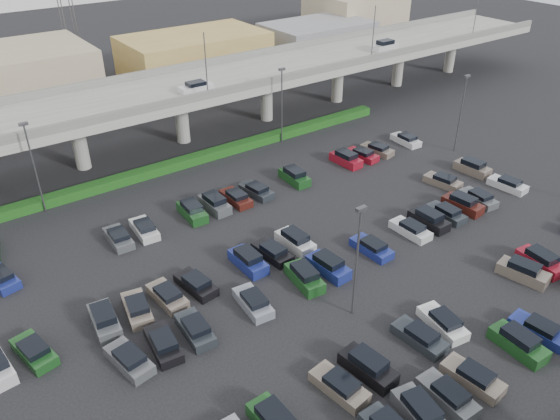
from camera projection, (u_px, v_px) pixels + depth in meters
name	position (u px, v px, depth m)	size (l,w,h in m)	color
ground	(294.00, 266.00, 51.06)	(280.00, 280.00, 0.00)	black
overpass	(143.00, 101.00, 69.59)	(150.00, 13.00, 15.80)	gray
hedge	(174.00, 165.00, 68.16)	(66.00, 1.60, 1.10)	#153B11
parked_cars	(301.00, 289.00, 47.27)	(62.86, 41.66, 1.67)	silver
light_poles	(243.00, 214.00, 47.17)	(66.90, 48.38, 10.30)	#46464B
distant_buildings	(142.00, 58.00, 98.32)	(138.00, 24.00, 9.00)	gray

